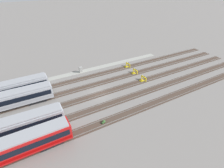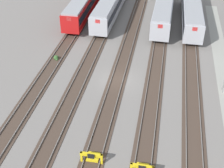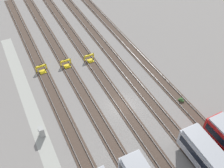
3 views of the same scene
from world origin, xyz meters
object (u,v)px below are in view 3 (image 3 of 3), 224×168
Objects in this scene: bumper_stop_near_inner_track at (66,64)px; bumper_stop_middle_track at (90,58)px; bumper_stop_nearest_track at (42,69)px; electrical_cabinet at (42,132)px; weed_clump at (181,100)px.

bumper_stop_middle_track is (0.45, 4.45, 0.00)m from bumper_stop_near_inner_track.
electrical_cabinet is (13.56, -3.76, 0.29)m from bumper_stop_nearest_track.
electrical_cabinet is at bearing -99.21° from weed_clump.
bumper_stop_nearest_track is 2.18× the size of weed_clump.
bumper_stop_middle_track reaches higher than weed_clump.
bumper_stop_nearest_track and bumper_stop_near_inner_track have the same top height.
bumper_stop_near_inner_track is at bearing 147.94° from electrical_cabinet.
bumper_stop_nearest_track is at bearing 164.49° from electrical_cabinet.
electrical_cabinet is at bearing -32.06° from bumper_stop_near_inner_track.
bumper_stop_near_inner_track is at bearing 83.91° from bumper_stop_nearest_track.
bumper_stop_nearest_track is 1.26× the size of electrical_cabinet.
electrical_cabinet is at bearing -45.04° from bumper_stop_middle_track.
bumper_stop_near_inner_track is (0.47, 4.43, 0.00)m from bumper_stop_nearest_track.
weed_clump is (16.58, 13.37, -0.27)m from bumper_stop_near_inner_track.
electrical_cabinet reaches higher than bumper_stop_nearest_track.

